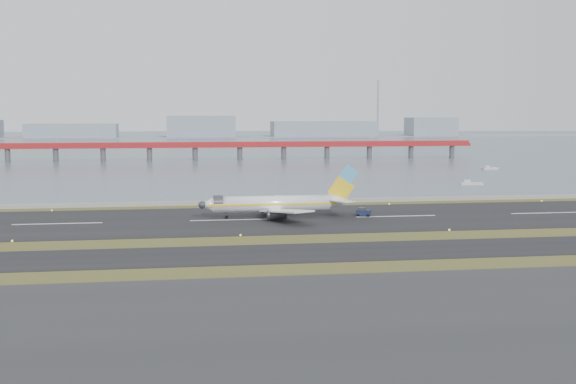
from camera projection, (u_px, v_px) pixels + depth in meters
name	position (u px, v px, depth m)	size (l,w,h in m)	color
ground	(244.00, 243.00, 140.99)	(1000.00, 1000.00, 0.00)	#424D1B
apron_strip	(284.00, 323.00, 86.92)	(1000.00, 50.00, 0.10)	#2A2A2C
taxiway_strip	(250.00, 254.00, 129.19)	(1000.00, 18.00, 0.10)	black
runway_strip	(233.00, 220.00, 170.47)	(1000.00, 45.00, 0.10)	black
seawall	(225.00, 203.00, 199.91)	(1000.00, 2.50, 1.00)	gray
bay_water	(194.00, 144.00, 593.14)	(1400.00, 800.00, 1.30)	#4A5C6A
red_pier	(240.00, 146.00, 388.88)	(260.00, 5.00, 10.20)	#A41C1D
far_shoreline	(204.00, 131.00, 751.76)	(1400.00, 80.00, 60.50)	gray
airliner	(278.00, 204.00, 174.09)	(38.52, 32.89, 12.80)	white
pushback_tug	(363.00, 212.00, 176.25)	(3.93, 3.13, 2.21)	#151D3B
workboat_near	(471.00, 183.00, 253.32)	(8.14, 4.17, 1.89)	silver
workboat_far	(489.00, 168.00, 322.21)	(7.90, 3.69, 1.84)	silver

